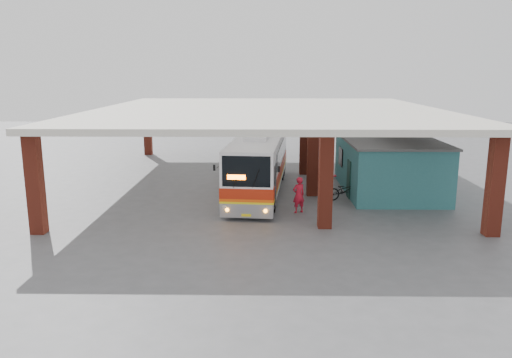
{
  "coord_description": "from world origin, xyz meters",
  "views": [
    {
      "loc": [
        0.26,
        -24.58,
        6.88
      ],
      "look_at": [
        -0.13,
        0.0,
        1.57
      ],
      "focal_mm": 35.0,
      "sensor_mm": 36.0,
      "label": 1
    }
  ],
  "objects_px": {
    "pedestrian": "(299,195)",
    "coach_bus": "(259,163)",
    "motorcycle": "(345,190)",
    "red_chair": "(337,174)"
  },
  "relations": [
    {
      "from": "motorcycle",
      "to": "pedestrian",
      "type": "distance_m",
      "value": 3.71
    },
    {
      "from": "red_chair",
      "to": "pedestrian",
      "type": "bearing_deg",
      "value": -123.02
    },
    {
      "from": "pedestrian",
      "to": "red_chair",
      "type": "bearing_deg",
      "value": -137.19
    },
    {
      "from": "motorcycle",
      "to": "red_chair",
      "type": "bearing_deg",
      "value": -16.59
    },
    {
      "from": "coach_bus",
      "to": "pedestrian",
      "type": "xyz_separation_m",
      "value": [
        2.0,
        -4.23,
        -0.84
      ]
    },
    {
      "from": "pedestrian",
      "to": "red_chair",
      "type": "relative_size",
      "value": 2.46
    },
    {
      "from": "pedestrian",
      "to": "coach_bus",
      "type": "bearing_deg",
      "value": -91.11
    },
    {
      "from": "motorcycle",
      "to": "pedestrian",
      "type": "xyz_separation_m",
      "value": [
        -2.71,
        -2.51,
        0.36
      ]
    },
    {
      "from": "motorcycle",
      "to": "red_chair",
      "type": "xyz_separation_m",
      "value": [
        0.34,
        5.51,
        -0.21
      ]
    },
    {
      "from": "motorcycle",
      "to": "coach_bus",
      "type": "bearing_deg",
      "value": 56.86
    }
  ]
}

